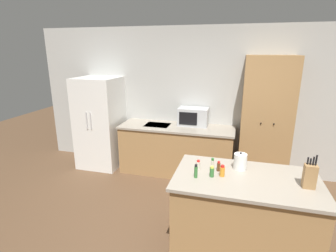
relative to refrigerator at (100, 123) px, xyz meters
name	(u,v)px	position (x,y,z in m)	size (l,w,h in m)	color
wall_back	(224,102)	(2.28, 0.40, 0.45)	(7.20, 0.06, 2.60)	#B2B2AD
refrigerator	(100,123)	(0.00, 0.00, 0.00)	(0.77, 0.76, 1.71)	white
back_counter	(176,149)	(1.49, 0.04, -0.41)	(2.04, 0.70, 0.88)	#9E7547
pantry_cabinet	(266,122)	(2.98, 0.11, 0.20)	(0.79, 0.54, 2.12)	#9E7547
kitchen_island	(243,214)	(2.66, -1.68, -0.40)	(1.52, 0.90, 0.90)	#9E7547
microwave	(193,117)	(1.76, 0.19, 0.19)	(0.53, 0.33, 0.32)	#B2B5B7
knife_block	(310,176)	(3.24, -1.73, 0.17)	(0.11, 0.09, 0.34)	#9E7547
spice_bottle_tall_dark	(212,165)	(2.29, -1.59, 0.11)	(0.04, 0.04, 0.14)	beige
spice_bottle_short_red	(196,171)	(2.14, -1.82, 0.11)	(0.04, 0.04, 0.15)	#337033
spice_bottle_amber_oil	(212,172)	(2.31, -1.75, 0.10)	(0.05, 0.05, 0.12)	#337033
spice_bottle_green_herb	(222,171)	(2.41, -1.71, 0.10)	(0.05, 0.05, 0.13)	orange
spice_bottle_pale_salt	(198,165)	(2.14, -1.61, 0.09)	(0.05, 0.05, 0.11)	beige
spice_bottle_orange_cap	(219,166)	(2.36, -1.59, 0.09)	(0.04, 0.04, 0.11)	#563319
kettle	(240,162)	(2.59, -1.48, 0.13)	(0.14, 0.14, 0.21)	white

